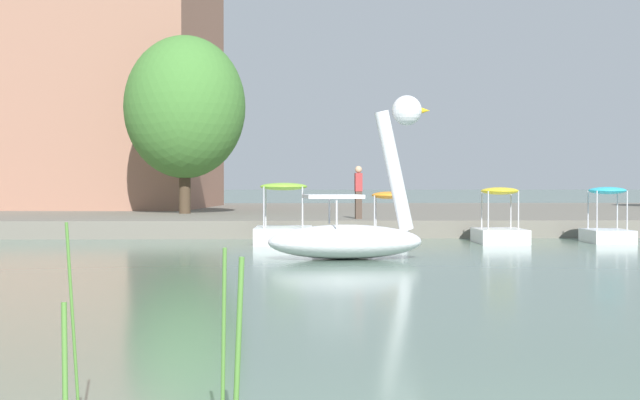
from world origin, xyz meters
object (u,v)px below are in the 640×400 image
swan_boat (352,227)px  pedal_boat_orange (389,226)px  tree_willow_overhanging (93,114)px  tree_broadleaf_left (185,107)px  pedal_boat_lime (284,226)px  person_on_path (358,191)px  pedal_boat_yellow (500,227)px  pedal_boat_cyan (607,225)px

swan_boat → pedal_boat_orange: 5.96m
swan_boat → tree_willow_overhanging: size_ratio=0.38×
tree_willow_overhanging → tree_broadleaf_left: size_ratio=1.45×
pedal_boat_lime → person_on_path: size_ratio=1.48×
pedal_boat_orange → pedal_boat_yellow: (2.99, -0.17, -0.00)m
pedal_boat_cyan → person_on_path: (-6.49, 3.64, 0.90)m
tree_broadleaf_left → person_on_path: size_ratio=3.95×
swan_boat → person_on_path: (0.89, 9.24, 0.70)m
swan_boat → person_on_path: swan_boat is taller
pedal_boat_cyan → tree_broadleaf_left: 15.88m
pedal_boat_orange → tree_broadleaf_left: bearing=124.9°
swan_boat → pedal_boat_cyan: swan_boat is taller
pedal_boat_cyan → tree_willow_overhanging: size_ratio=0.20×
pedal_boat_yellow → pedal_boat_cyan: 2.95m
pedal_boat_yellow → tree_willow_overhanging: (-14.11, 17.39, 4.21)m
pedal_boat_lime → tree_willow_overhanging: tree_willow_overhanging is taller
pedal_boat_orange → pedal_boat_cyan: (5.94, -0.18, 0.04)m
swan_boat → pedal_boat_yellow: bearing=51.7°
pedal_boat_yellow → pedal_boat_cyan: bearing=-0.1°
tree_broadleaf_left → pedal_boat_yellow: bearing=-44.8°
pedal_boat_lime → pedal_boat_orange: size_ratio=1.25×
pedal_boat_cyan → tree_broadleaf_left: bearing=143.0°
pedal_boat_cyan → tree_willow_overhanging: tree_willow_overhanging is taller
pedal_boat_lime → tree_broadleaf_left: 10.76m
pedal_boat_lime → person_on_path: 4.52m
pedal_boat_yellow → tree_broadleaf_left: tree_broadleaf_left is taller
pedal_boat_cyan → pedal_boat_yellow: bearing=179.9°
pedal_boat_lime → pedal_boat_yellow: size_ratio=1.13×
pedal_boat_orange → pedal_boat_cyan: pedal_boat_cyan is taller
tree_willow_overhanging → tree_broadleaf_left: tree_willow_overhanging is taller
pedal_boat_lime → swan_boat: bearing=-75.4°
tree_willow_overhanging → person_on_path: bearing=-52.5°
pedal_boat_cyan → tree_broadleaf_left: (-12.29, 9.28, 3.87)m
swan_boat → tree_willow_overhanging: (-9.68, 22.99, 3.98)m
pedal_boat_orange → tree_willow_overhanging: tree_willow_overhanging is taller
tree_willow_overhanging → person_on_path: (10.57, -13.75, -3.28)m
pedal_boat_lime → pedal_boat_cyan: 8.80m
pedal_boat_yellow → tree_willow_overhanging: tree_willow_overhanging is taller
swan_boat → pedal_boat_yellow: swan_boat is taller
pedal_boat_orange → pedal_boat_yellow: size_ratio=0.91×
pedal_boat_yellow → person_on_path: person_on_path is taller
swan_boat → tree_broadleaf_left: bearing=108.3°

